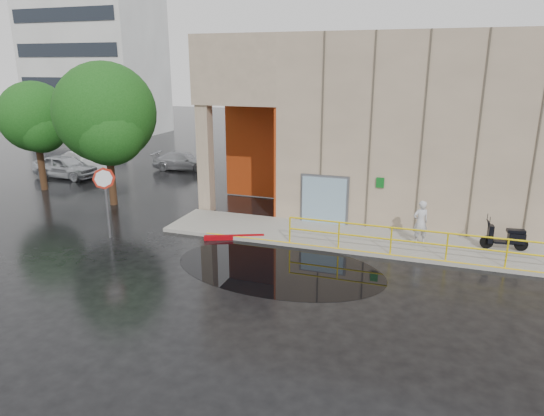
{
  "coord_description": "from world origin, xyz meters",
  "views": [
    {
      "loc": [
        4.48,
        -13.71,
        6.73
      ],
      "look_at": [
        -1.17,
        3.0,
        1.5
      ],
      "focal_mm": 32.0,
      "sensor_mm": 36.0,
      "label": 1
    }
  ],
  "objects_px": {
    "car_c": "(183,161)",
    "tree_far": "(36,120)",
    "stop_sign": "(105,188)",
    "scooter": "(506,231)",
    "red_curb": "(234,237)",
    "tree_near": "(106,117)",
    "car_b": "(86,162)",
    "car_a": "(65,167)",
    "person": "(420,222)"
  },
  "relations": [
    {
      "from": "car_a",
      "to": "car_c",
      "type": "bearing_deg",
      "value": -49.96
    },
    {
      "from": "person",
      "to": "stop_sign",
      "type": "relative_size",
      "value": 0.59
    },
    {
      "from": "car_a",
      "to": "car_b",
      "type": "bearing_deg",
      "value": -0.97
    },
    {
      "from": "person",
      "to": "car_b",
      "type": "bearing_deg",
      "value": -49.02
    },
    {
      "from": "scooter",
      "to": "tree_near",
      "type": "bearing_deg",
      "value": 170.87
    },
    {
      "from": "person",
      "to": "scooter",
      "type": "xyz_separation_m",
      "value": [
        3.02,
        0.33,
        -0.11
      ]
    },
    {
      "from": "car_b",
      "to": "scooter",
      "type": "bearing_deg",
      "value": -80.63
    },
    {
      "from": "car_b",
      "to": "tree_near",
      "type": "distance_m",
      "value": 9.62
    },
    {
      "from": "car_a",
      "to": "tree_far",
      "type": "relative_size",
      "value": 0.7
    },
    {
      "from": "red_curb",
      "to": "car_b",
      "type": "relative_size",
      "value": 0.58
    },
    {
      "from": "stop_sign",
      "to": "tree_far",
      "type": "relative_size",
      "value": 0.49
    },
    {
      "from": "tree_near",
      "to": "car_a",
      "type": "bearing_deg",
      "value": 147.35
    },
    {
      "from": "stop_sign",
      "to": "tree_near",
      "type": "distance_m",
      "value": 5.37
    },
    {
      "from": "stop_sign",
      "to": "car_c",
      "type": "relative_size",
      "value": 0.71
    },
    {
      "from": "car_c",
      "to": "tree_far",
      "type": "bearing_deg",
      "value": 139.55
    },
    {
      "from": "person",
      "to": "car_b",
      "type": "height_order",
      "value": "person"
    },
    {
      "from": "car_c",
      "to": "tree_far",
      "type": "distance_m",
      "value": 9.28
    },
    {
      "from": "person",
      "to": "red_curb",
      "type": "bearing_deg",
      "value": -18.32
    },
    {
      "from": "car_a",
      "to": "stop_sign",
      "type": "bearing_deg",
      "value": -129.2
    },
    {
      "from": "scooter",
      "to": "car_c",
      "type": "xyz_separation_m",
      "value": [
        -18.48,
        9.48,
        -0.3
      ]
    },
    {
      "from": "stop_sign",
      "to": "car_b",
      "type": "bearing_deg",
      "value": 108.22
    },
    {
      "from": "stop_sign",
      "to": "red_curb",
      "type": "bearing_deg",
      "value": -7.74
    },
    {
      "from": "car_c",
      "to": "red_curb",
      "type": "bearing_deg",
      "value": -151.13
    },
    {
      "from": "car_a",
      "to": "tree_far",
      "type": "distance_m",
      "value": 4.42
    },
    {
      "from": "scooter",
      "to": "tree_near",
      "type": "relative_size",
      "value": 0.25
    },
    {
      "from": "scooter",
      "to": "stop_sign",
      "type": "bearing_deg",
      "value": -174.21
    },
    {
      "from": "car_c",
      "to": "tree_far",
      "type": "xyz_separation_m",
      "value": [
        -4.68,
        -7.31,
        3.3
      ]
    },
    {
      "from": "car_b",
      "to": "tree_far",
      "type": "relative_size",
      "value": 0.69
    },
    {
      "from": "scooter",
      "to": "tree_far",
      "type": "distance_m",
      "value": 23.45
    },
    {
      "from": "red_curb",
      "to": "car_a",
      "type": "relative_size",
      "value": 0.58
    },
    {
      "from": "stop_sign",
      "to": "tree_near",
      "type": "height_order",
      "value": "tree_near"
    },
    {
      "from": "stop_sign",
      "to": "car_c",
      "type": "distance_m",
      "value": 13.33
    },
    {
      "from": "car_a",
      "to": "red_curb",
      "type": "bearing_deg",
      "value": -113.41
    },
    {
      "from": "tree_far",
      "to": "car_a",
      "type": "bearing_deg",
      "value": 110.72
    },
    {
      "from": "red_curb",
      "to": "car_a",
      "type": "distance_m",
      "value": 15.78
    },
    {
      "from": "car_a",
      "to": "car_b",
      "type": "height_order",
      "value": "car_a"
    },
    {
      "from": "stop_sign",
      "to": "red_curb",
      "type": "height_order",
      "value": "stop_sign"
    },
    {
      "from": "car_c",
      "to": "stop_sign",
      "type": "bearing_deg",
      "value": -172.11
    },
    {
      "from": "person",
      "to": "stop_sign",
      "type": "bearing_deg",
      "value": -16.44
    },
    {
      "from": "car_a",
      "to": "tree_far",
      "type": "bearing_deg",
      "value": -156.87
    },
    {
      "from": "person",
      "to": "red_curb",
      "type": "distance_m",
      "value": 7.25
    },
    {
      "from": "scooter",
      "to": "stop_sign",
      "type": "height_order",
      "value": "stop_sign"
    },
    {
      "from": "scooter",
      "to": "car_b",
      "type": "bearing_deg",
      "value": 157.65
    },
    {
      "from": "red_curb",
      "to": "person",
      "type": "bearing_deg",
      "value": 12.0
    },
    {
      "from": "scooter",
      "to": "red_curb",
      "type": "xyz_separation_m",
      "value": [
        -10.05,
        -1.83,
        -0.8
      ]
    },
    {
      "from": "person",
      "to": "car_a",
      "type": "height_order",
      "value": "person"
    },
    {
      "from": "scooter",
      "to": "tree_far",
      "type": "bearing_deg",
      "value": 168.07
    },
    {
      "from": "car_c",
      "to": "tree_near",
      "type": "xyz_separation_m",
      "value": [
        0.88,
        -8.7,
        3.75
      ]
    },
    {
      "from": "red_curb",
      "to": "tree_near",
      "type": "height_order",
      "value": "tree_near"
    },
    {
      "from": "scooter",
      "to": "car_c",
      "type": "bearing_deg",
      "value": 146.27
    }
  ]
}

